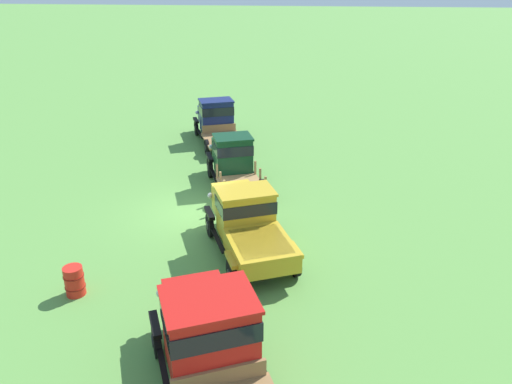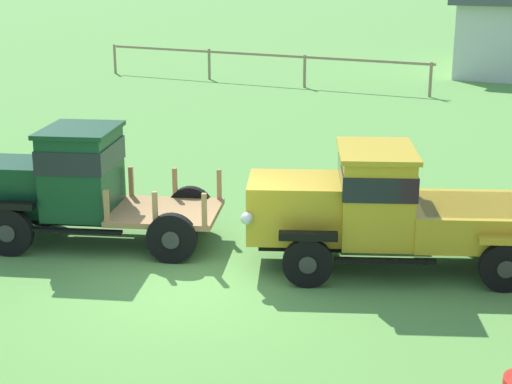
{
  "view_description": "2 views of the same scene",
  "coord_description": "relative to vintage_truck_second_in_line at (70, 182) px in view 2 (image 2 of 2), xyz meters",
  "views": [
    {
      "loc": [
        16.52,
        4.19,
        8.34
      ],
      "look_at": [
        0.13,
        2.26,
        1.0
      ],
      "focal_mm": 35.0,
      "sensor_mm": 36.0,
      "label": 1
    },
    {
      "loc": [
        6.19,
        -9.9,
        5.02
      ],
      "look_at": [
        0.13,
        2.26,
        1.0
      ],
      "focal_mm": 55.0,
      "sensor_mm": 36.0,
      "label": 2
    }
  ],
  "objects": [
    {
      "name": "vintage_truck_second_in_line",
      "position": [
        0.0,
        0.0,
        0.0
      ],
      "size": [
        4.89,
        3.06,
        2.16
      ],
      "color": "black",
      "rests_on": "ground"
    },
    {
      "name": "vintage_truck_midrow_center",
      "position": [
        5.51,
        1.38,
        -0.09
      ],
      "size": [
        5.18,
        3.53,
        2.06
      ],
      "color": "black",
      "rests_on": "ground"
    },
    {
      "name": "paddock_fence",
      "position": [
        -5.59,
        19.09,
        -0.15
      ],
      "size": [
        14.91,
        0.43,
        1.33
      ],
      "color": "#997F60",
      "rests_on": "ground"
    },
    {
      "name": "ground_plane",
      "position": [
        2.97,
        -0.88,
        -1.14
      ],
      "size": [
        240.0,
        240.0,
        0.0
      ],
      "primitive_type": "plane",
      "color": "#5B9342"
    }
  ]
}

